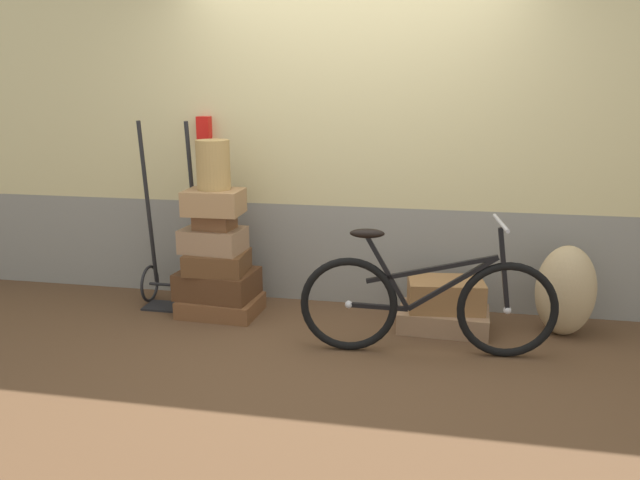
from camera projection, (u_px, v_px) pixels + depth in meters
The scene contains 14 objects.
ground at pixel (333, 343), 4.25m from camera, with size 10.11×5.20×0.06m, color #513823.
station_building at pixel (355, 123), 4.70m from camera, with size 8.11×0.74×2.81m.
suitcase_0 at pixel (221, 305), 4.71m from camera, with size 0.58×0.43×0.13m, color brown.
suitcase_1 at pixel (218, 283), 4.70m from camera, with size 0.56×0.42×0.20m, color #4C2D19.
suitcase_2 at pixel (217, 262), 4.63m from camera, with size 0.44×0.37×0.15m, color brown.
suitcase_3 at pixel (213, 240), 4.61m from camera, with size 0.44×0.32×0.18m, color #937051.
suitcase_4 at pixel (215, 221), 4.56m from camera, with size 0.28×0.21×0.12m, color brown.
suitcase_5 at pixel (214, 202), 4.50m from camera, with size 0.41×0.31×0.18m, color #9E754C.
suitcase_6 at pixel (443, 319), 4.40m from camera, with size 0.63×0.39×0.15m, color #937051.
suitcase_7 at pixel (445, 294), 4.38m from camera, with size 0.52×0.34×0.21m, color olive.
wicker_basket at pixel (213, 165), 4.46m from camera, with size 0.24×0.24×0.36m, color #A8844C.
luggage_trolley at pixel (173, 264), 4.85m from camera, with size 0.46×0.37×1.44m.
burlap_sack at pixel (566, 291), 4.25m from camera, with size 0.40×0.34×0.64m, color tan.
bicycle at pixel (426, 303), 3.94m from camera, with size 1.63×0.46×0.89m.
Camera 1 is at (0.68, -3.89, 1.69)m, focal length 34.72 mm.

